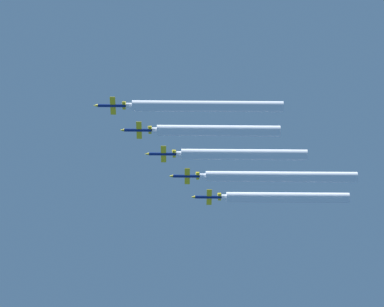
{
  "coord_description": "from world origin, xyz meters",
  "views": [
    {
      "loc": [
        -234.55,
        -8.61,
        1.79
      ],
      "look_at": [
        -0.1,
        -10.6,
        255.25
      ],
      "focal_mm": 91.86,
      "sensor_mm": 36.0,
      "label": 1
    }
  ],
  "objects": [
    {
      "name": "jet_third_echelon",
      "position": [
        0.43,
        0.21,
        255.52
      ],
      "size": [
        7.86,
        11.44,
        2.75
      ],
      "color": "navy"
    },
    {
      "name": "jet_fifth_echelon",
      "position": [
        18.66,
        -16.23,
        252.31
      ],
      "size": [
        7.86,
        11.44,
        2.75
      ],
      "color": "navy"
    },
    {
      "name": "smoke_trail_lead",
      "position": [
        -19.5,
        -14.74,
        258.07
      ],
      "size": [
        3.73,
        53.62,
        3.73
      ],
      "color": "white"
    },
    {
      "name": "smoke_trail_third_echelon",
      "position": [
        0.43,
        -28.14,
        255.49
      ],
      "size": [
        3.73,
        46.22,
        3.73
      ],
      "color": "white"
    },
    {
      "name": "smoke_trail_fourth_echelon",
      "position": [
        9.6,
        -41.64,
        253.79
      ],
      "size": [
        3.73,
        56.42,
        3.73
      ],
      "color": "white"
    },
    {
      "name": "jet_fourth_echelon",
      "position": [
        9.6,
        -8.2,
        253.82
      ],
      "size": [
        7.86,
        11.44,
        2.75
      ],
      "color": "navy"
    },
    {
      "name": "smoke_trail_fifth_echelon",
      "position": [
        18.66,
        -44.67,
        252.29
      ],
      "size": [
        3.73,
        46.4,
        3.73
      ],
      "color": "white"
    },
    {
      "name": "smoke_trail_second_echelon",
      "position": [
        -9.71,
        -18.88,
        256.63
      ],
      "size": [
        3.73,
        44.48,
        3.73
      ],
      "color": "white"
    },
    {
      "name": "jet_lead",
      "position": [
        -19.5,
        17.31,
        258.1
      ],
      "size": [
        7.86,
        11.44,
        2.75
      ],
      "color": "navy"
    },
    {
      "name": "jet_second_echelon",
      "position": [
        -9.71,
        8.61,
        256.66
      ],
      "size": [
        7.86,
        11.44,
        2.75
      ],
      "color": "navy"
    }
  ]
}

